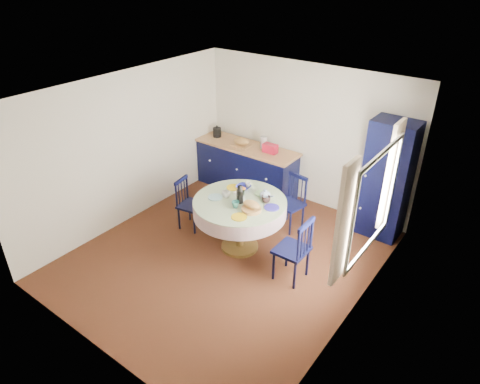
# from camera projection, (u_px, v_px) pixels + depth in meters

# --- Properties ---
(floor) EXTENTS (4.50, 4.50, 0.00)m
(floor) POSITION_uv_depth(u_px,v_px,m) (226.00, 256.00, 6.50)
(floor) COLOR black
(floor) RESTS_ON ground
(ceiling) EXTENTS (4.50, 4.50, 0.00)m
(ceiling) POSITION_uv_depth(u_px,v_px,m) (223.00, 94.00, 5.29)
(ceiling) COLOR white
(ceiling) RESTS_ON wall_back
(wall_back) EXTENTS (4.00, 0.02, 2.50)m
(wall_back) POSITION_uv_depth(u_px,v_px,m) (305.00, 135.00, 7.47)
(wall_back) COLOR white
(wall_back) RESTS_ON floor
(wall_left) EXTENTS (0.02, 4.50, 2.50)m
(wall_left) POSITION_uv_depth(u_px,v_px,m) (128.00, 149.00, 6.94)
(wall_left) COLOR white
(wall_left) RESTS_ON floor
(wall_right) EXTENTS (0.02, 4.50, 2.50)m
(wall_right) POSITION_uv_depth(u_px,v_px,m) (362.00, 233.00, 4.85)
(wall_right) COLOR white
(wall_right) RESTS_ON floor
(window) EXTENTS (0.10, 1.74, 1.45)m
(window) POSITION_uv_depth(u_px,v_px,m) (372.00, 200.00, 4.95)
(window) COLOR white
(window) RESTS_ON wall_right
(kitchen_counter) EXTENTS (2.03, 0.63, 1.15)m
(kitchen_counter) POSITION_uv_depth(u_px,v_px,m) (246.00, 167.00, 8.13)
(kitchen_counter) COLOR black
(kitchen_counter) RESTS_ON floor
(pantry_cabinet) EXTENTS (0.68, 0.50, 1.93)m
(pantry_cabinet) POSITION_uv_depth(u_px,v_px,m) (387.00, 180.00, 6.60)
(pantry_cabinet) COLOR black
(pantry_cabinet) RESTS_ON floor
(dining_table) EXTENTS (1.39, 1.39, 1.12)m
(dining_table) POSITION_uv_depth(u_px,v_px,m) (240.00, 208.00, 6.34)
(dining_table) COLOR brown
(dining_table) RESTS_ON floor
(chair_left) EXTENTS (0.43, 0.44, 0.86)m
(chair_left) POSITION_uv_depth(u_px,v_px,m) (189.00, 203.00, 7.01)
(chair_left) COLOR black
(chair_left) RESTS_ON floor
(chair_far) EXTENTS (0.48, 0.46, 0.92)m
(chair_far) POSITION_uv_depth(u_px,v_px,m) (291.00, 202.00, 6.99)
(chair_far) COLOR black
(chair_far) RESTS_ON floor
(chair_right) EXTENTS (0.42, 0.44, 0.99)m
(chair_right) POSITION_uv_depth(u_px,v_px,m) (294.00, 249.00, 5.82)
(chair_right) COLOR black
(chair_right) RESTS_ON floor
(mug_a) EXTENTS (0.13, 0.13, 0.10)m
(mug_a) POSITION_uv_depth(u_px,v_px,m) (226.00, 194.00, 6.35)
(mug_a) COLOR silver
(mug_a) RESTS_ON dining_table
(mug_b) EXTENTS (0.11, 0.11, 0.10)m
(mug_b) POSITION_uv_depth(u_px,v_px,m) (235.00, 204.00, 6.09)
(mug_b) COLOR #2E7168
(mug_b) RESTS_ON dining_table
(mug_c) EXTENTS (0.13, 0.13, 0.10)m
(mug_c) POSITION_uv_depth(u_px,v_px,m) (266.00, 199.00, 6.22)
(mug_c) COLOR black
(mug_c) RESTS_ON dining_table
(mug_d) EXTENTS (0.09, 0.09, 0.08)m
(mug_d) POSITION_uv_depth(u_px,v_px,m) (248.00, 185.00, 6.63)
(mug_d) COLOR silver
(mug_d) RESTS_ON dining_table
(cobalt_bowl) EXTENTS (0.22, 0.22, 0.05)m
(cobalt_bowl) POSITION_uv_depth(u_px,v_px,m) (243.00, 187.00, 6.59)
(cobalt_bowl) COLOR navy
(cobalt_bowl) RESTS_ON dining_table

